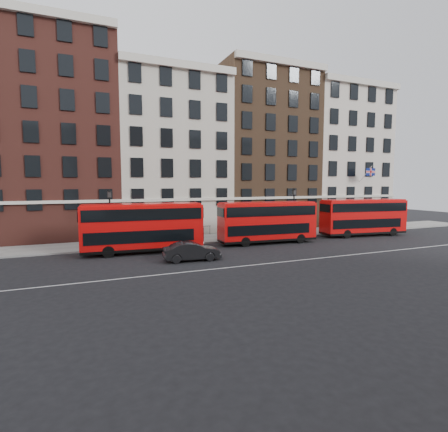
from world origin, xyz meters
name	(u,v)px	position (x,y,z in m)	size (l,w,h in m)	color
ground	(229,261)	(0.00, 0.00, 0.00)	(120.00, 120.00, 0.00)	black
pavement	(189,240)	(0.00, 10.50, 0.07)	(80.00, 5.00, 0.15)	gray
kerb	(196,243)	(0.00, 8.00, 0.08)	(80.00, 0.30, 0.16)	gray
road_centre_line	(241,266)	(0.00, -2.00, 0.01)	(70.00, 0.12, 0.01)	white
building_terrace	(167,148)	(-0.31, 17.88, 10.24)	(64.00, 11.95, 22.00)	#B2AA9A
bus_b	(143,227)	(-5.63, 5.72, 2.29)	(10.32, 3.17, 4.27)	red
bus_c	(267,221)	(6.67, 5.72, 2.23)	(10.02, 3.08, 4.15)	red
bus_d	(363,216)	(19.20, 5.73, 2.24)	(10.17, 3.65, 4.18)	red
car_front	(192,251)	(-2.66, 1.22, 0.73)	(1.55, 4.44, 1.46)	black
lamp_post_left	(110,216)	(-8.00, 8.71, 3.08)	(0.44, 0.44, 5.33)	black
lamp_post_right	(294,209)	(11.93, 8.83, 3.08)	(0.44, 0.44, 5.33)	black
traffic_light	(378,212)	(24.14, 8.16, 2.45)	(0.25, 0.45, 3.27)	black
iron_railings	(183,232)	(0.00, 12.70, 0.65)	(6.60, 0.06, 1.00)	black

